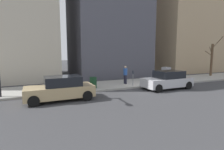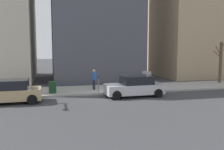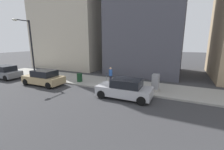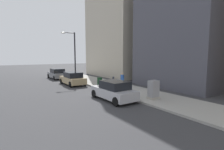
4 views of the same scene
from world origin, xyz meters
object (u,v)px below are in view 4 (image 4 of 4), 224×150
(parked_car_grey, at_px, (57,74))
(parking_meter, at_px, (113,82))
(utility_box, at_px, (153,90))
(parked_car_silver, at_px, (114,91))
(trash_bin, at_px, (100,81))
(streetlamp, at_px, (73,52))
(office_tower_right, at_px, (130,19))
(pedestrian_near_meter, at_px, (122,80))
(parked_car_tan, at_px, (73,79))

(parked_car_grey, height_order, parking_meter, parked_car_grey)
(parking_meter, bearing_deg, utility_box, -78.79)
(parked_car_silver, xyz_separation_m, parked_car_grey, (-0.09, 15.25, 0.00))
(trash_bin, bearing_deg, parking_meter, -97.45)
(streetlamp, xyz_separation_m, office_tower_right, (11.10, 1.29, 5.82))
(streetlamp, bearing_deg, utility_box, -85.89)
(parked_car_silver, distance_m, parked_car_grey, 15.26)
(utility_box, xyz_separation_m, trash_bin, (-0.40, 7.73, -0.25))
(parked_car_grey, xyz_separation_m, pedestrian_near_meter, (2.80, -12.71, 0.35))
(pedestrian_near_meter, bearing_deg, parked_car_silver, 37.17)
(parked_car_silver, bearing_deg, pedestrian_near_meter, 42.03)
(parked_car_grey, height_order, trash_bin, parked_car_grey)
(parking_meter, bearing_deg, pedestrian_near_meter, 7.07)
(parked_car_silver, height_order, trash_bin, parked_car_silver)
(streetlamp, height_order, office_tower_right, office_tower_right)
(parked_car_silver, relative_size, parked_car_tan, 1.00)
(parked_car_grey, xyz_separation_m, trash_bin, (2.09, -9.41, -0.14))
(parked_car_silver, bearing_deg, streetlamp, 82.42)
(streetlamp, distance_m, pedestrian_near_meter, 10.25)
(parked_car_tan, bearing_deg, parking_meter, -76.18)
(utility_box, distance_m, trash_bin, 7.75)
(parked_car_grey, relative_size, streetlamp, 0.65)
(trash_bin, relative_size, pedestrian_near_meter, 0.54)
(parked_car_silver, distance_m, parked_car_tan, 8.65)
(parked_car_tan, distance_m, parking_meter, 6.47)
(pedestrian_near_meter, bearing_deg, parking_meter, 1.09)
(parked_car_tan, xyz_separation_m, utility_box, (2.52, -10.54, 0.11))
(parking_meter, height_order, pedestrian_near_meter, pedestrian_near_meter)
(office_tower_right, bearing_deg, parked_car_silver, -132.61)
(parked_car_tan, distance_m, pedestrian_near_meter, 6.74)
(parked_car_grey, xyz_separation_m, office_tower_right, (12.57, -1.68, 9.10))
(parking_meter, height_order, trash_bin, parking_meter)
(trash_bin, xyz_separation_m, pedestrian_near_meter, (0.71, -3.30, 0.49))
(trash_bin, height_order, office_tower_right, office_tower_right)
(parked_car_tan, bearing_deg, parked_car_silver, -90.41)
(parked_car_tan, height_order, utility_box, utility_box)
(parked_car_grey, distance_m, pedestrian_near_meter, 13.02)
(parked_car_grey, xyz_separation_m, parking_meter, (1.64, -12.85, 0.24))
(office_tower_right, bearing_deg, parking_meter, -134.37)
(streetlamp, height_order, pedestrian_near_meter, streetlamp)
(parked_car_tan, relative_size, parked_car_grey, 1.00)
(parked_car_grey, height_order, office_tower_right, office_tower_right)
(parked_car_grey, bearing_deg, parking_meter, -83.92)
(streetlamp, xyz_separation_m, trash_bin, (0.62, -6.44, -3.42))
(office_tower_right, bearing_deg, pedestrian_near_meter, -131.54)
(parked_car_tan, xyz_separation_m, office_tower_right, (12.60, 4.92, 9.10))
(parked_car_grey, height_order, pedestrian_near_meter, pedestrian_near_meter)
(parked_car_grey, relative_size, office_tower_right, 0.22)
(parking_meter, xyz_separation_m, office_tower_right, (10.93, 11.17, 8.85))
(parking_meter, bearing_deg, trash_bin, 82.55)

